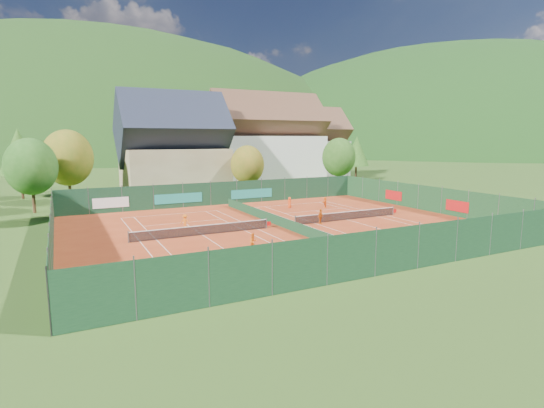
{
  "coord_description": "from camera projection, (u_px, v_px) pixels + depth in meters",
  "views": [
    {
      "loc": [
        -19.24,
        -36.06,
        8.64
      ],
      "look_at": [
        0.0,
        2.0,
        2.0
      ],
      "focal_mm": 28.0,
      "sensor_mm": 36.0,
      "label": 1
    }
  ],
  "objects": [
    {
      "name": "ground",
      "position": [
        281.0,
        227.0,
        41.71
      ],
      "size": [
        600.0,
        600.0,
        0.0
      ],
      "primitive_type": "plane",
      "color": "#2B4B17",
      "rests_on": "ground"
    },
    {
      "name": "clay_pad",
      "position": [
        281.0,
        227.0,
        41.7
      ],
      "size": [
        40.0,
        32.0,
        0.01
      ],
      "primitive_type": "cube",
      "color": "#A23617",
      "rests_on": "ground"
    },
    {
      "name": "court_markings_left",
      "position": [
        203.0,
        235.0,
        38.14
      ],
      "size": [
        11.03,
        23.83,
        0.0
      ],
      "color": "white",
      "rests_on": "ground"
    },
    {
      "name": "court_markings_right",
      "position": [
        347.0,
        220.0,
        45.27
      ],
      "size": [
        11.03,
        23.83,
        0.0
      ],
      "color": "white",
      "rests_on": "ground"
    },
    {
      "name": "tennis_net_left",
      "position": [
        204.0,
        229.0,
        38.13
      ],
      "size": [
        13.3,
        0.1,
        1.02
      ],
      "color": "#59595B",
      "rests_on": "ground"
    },
    {
      "name": "tennis_net_right",
      "position": [
        348.0,
        215.0,
        45.26
      ],
      "size": [
        13.3,
        0.1,
        1.02
      ],
      "color": "#59595B",
      "rests_on": "ground"
    },
    {
      "name": "court_divider",
      "position": [
        281.0,
        222.0,
        41.63
      ],
      "size": [
        0.03,
        28.8,
        1.0
      ],
      "color": "#14381F",
      "rests_on": "ground"
    },
    {
      "name": "fence_north",
      "position": [
        221.0,
        194.0,
        55.38
      ],
      "size": [
        40.0,
        0.1,
        3.0
      ],
      "color": "#12321E",
      "rests_on": "ground"
    },
    {
      "name": "fence_south",
      "position": [
        398.0,
        250.0,
        27.37
      ],
      "size": [
        40.0,
        0.04,
        3.0
      ],
      "color": "#13341C",
      "rests_on": "ground"
    },
    {
      "name": "fence_west",
      "position": [
        52.0,
        232.0,
        32.56
      ],
      "size": [
        0.04,
        32.0,
        3.0
      ],
      "color": "#14381E",
      "rests_on": "ground"
    },
    {
      "name": "fence_east",
      "position": [
        429.0,
        199.0,
        50.44
      ],
      "size": [
        0.09,
        32.0,
        3.0
      ],
      "color": "#163C1D",
      "rests_on": "ground"
    },
    {
      "name": "chalet",
      "position": [
        174.0,
        151.0,
        65.8
      ],
      "size": [
        16.2,
        12.0,
        16.0
      ],
      "color": "tan",
      "rests_on": "ground"
    },
    {
      "name": "hotel_block_a",
      "position": [
        266.0,
        145.0,
        79.45
      ],
      "size": [
        21.6,
        11.0,
        17.25
      ],
      "color": "silver",
      "rests_on": "ground"
    },
    {
      "name": "hotel_block_b",
      "position": [
        308.0,
        147.0,
        92.86
      ],
      "size": [
        17.28,
        10.0,
        15.5
      ],
      "color": "silver",
      "rests_on": "ground"
    },
    {
      "name": "tree_west_front",
      "position": [
        31.0,
        167.0,
        48.7
      ],
      "size": [
        5.72,
        5.72,
        8.69
      ],
      "color": "#4C311B",
      "rests_on": "ground"
    },
    {
      "name": "tree_west_mid",
      "position": [
        68.0,
        158.0,
        55.67
      ],
      "size": [
        6.44,
        6.44,
        9.78
      ],
      "color": "#4E361B",
      "rests_on": "ground"
    },
    {
      "name": "tree_west_back",
      "position": [
        19.0,
        152.0,
        59.95
      ],
      "size": [
        5.6,
        5.6,
        10.0
      ],
      "color": "#412817",
      "rests_on": "ground"
    },
    {
      "name": "tree_center",
      "position": [
        247.0,
        165.0,
        63.05
      ],
      "size": [
        5.01,
        5.01,
        7.6
      ],
      "color": "#422C17",
      "rests_on": "ground"
    },
    {
      "name": "tree_east_front",
      "position": [
        339.0,
        157.0,
        72.74
      ],
      "size": [
        5.72,
        5.72,
        8.69
      ],
      "color": "#463219",
      "rests_on": "ground"
    },
    {
      "name": "tree_east_mid",
      "position": [
        356.0,
        151.0,
        84.15
      ],
      "size": [
        5.04,
        5.04,
        9.0
      ],
      "color": "#432718",
      "rests_on": "ground"
    },
    {
      "name": "tree_east_back",
      "position": [
        301.0,
        147.0,
        87.53
      ],
      "size": [
        7.15,
        7.15,
        10.86
      ],
      "color": "#402617",
      "rests_on": "ground"
    },
    {
      "name": "mountain_backdrop",
      "position": [
        147.0,
        216.0,
        266.41
      ],
      "size": [
        820.0,
        530.0,
        242.0
      ],
      "color": "black",
      "rests_on": "ground"
    },
    {
      "name": "ball_hopper",
      "position": [
        460.0,
        230.0,
        37.61
      ],
      "size": [
        0.34,
        0.34,
        0.8
      ],
      "color": "slate",
      "rests_on": "ground"
    },
    {
      "name": "loose_ball_0",
      "position": [
        222.0,
        256.0,
        31.29
      ],
      "size": [
        0.07,
        0.07,
        0.07
      ],
      "primitive_type": "sphere",
      "color": "#CCD833",
      "rests_on": "ground"
    },
    {
      "name": "loose_ball_1",
      "position": [
        416.0,
        251.0,
        32.69
      ],
      "size": [
        0.07,
        0.07,
        0.07
      ],
      "primitive_type": "sphere",
      "color": "#CCD833",
      "rests_on": "ground"
    },
    {
      "name": "player_left_near",
      "position": [
        230.0,
        260.0,
        27.9
      ],
      "size": [
        0.61,
        0.6,
        1.42
      ],
      "primitive_type": "imported",
      "rotation": [
        0.0,
        0.0,
        0.78
      ],
      "color": "#DA4F13",
      "rests_on": "ground"
    },
    {
      "name": "player_left_mid",
      "position": [
        253.0,
        242.0,
        32.96
      ],
      "size": [
        0.67,
        0.53,
        1.35
      ],
      "primitive_type": "imported",
      "rotation": [
        0.0,
        0.0,
        0.03
      ],
      "color": "orange",
      "rests_on": "ground"
    },
    {
      "name": "player_left_far",
      "position": [
        185.0,
        222.0,
        40.61
      ],
      "size": [
        1.05,
        0.86,
        1.42
      ],
      "primitive_type": "imported",
      "rotation": [
        0.0,
        0.0,
        2.72
      ],
      "color": "orange",
      "rests_on": "ground"
    },
    {
      "name": "player_right_near",
      "position": [
        320.0,
        216.0,
        42.94
      ],
      "size": [
        0.99,
        0.8,
        1.57
      ],
      "primitive_type": "imported",
      "rotation": [
        0.0,
        0.0,
        0.53
      ],
      "color": "#D76113",
      "rests_on": "ground"
    },
    {
      "name": "player_right_far_a",
      "position": [
        290.0,
        202.0,
        52.97
      ],
      "size": [
        0.79,
        0.68,
        1.36
      ],
      "primitive_type": "imported",
      "rotation": [
        0.0,
        0.0,
        3.6
      ],
      "color": "#FB4E16",
      "rests_on": "ground"
    },
    {
      "name": "player_right_far_b",
      "position": [
        325.0,
        202.0,
        53.22
      ],
      "size": [
        1.24,
        1.05,
        1.34
      ],
      "primitive_type": "imported",
      "rotation": [
        0.0,
        0.0,
        3.77
      ],
      "color": "orange",
      "rests_on": "ground"
    }
  ]
}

